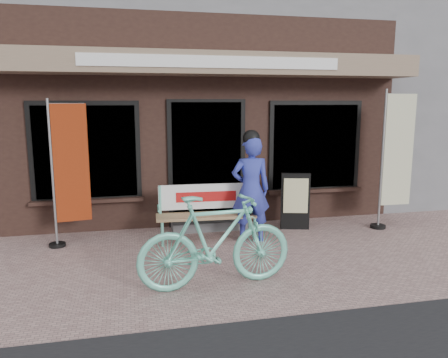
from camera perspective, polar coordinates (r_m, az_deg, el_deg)
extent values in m
plane|color=#A88581|center=(5.96, 1.26, -11.17)|extent=(70.00, 70.00, 0.00)
cube|color=black|center=(10.49, -5.24, 8.10)|extent=(7.00, 6.00, 3.60)
cube|color=#89735D|center=(7.19, -1.87, 14.79)|extent=(7.00, 0.80, 0.35)
cube|color=white|center=(6.79, -1.21, 15.07)|extent=(4.00, 0.02, 0.18)
cube|color=black|center=(7.57, -2.25, 2.03)|extent=(1.20, 0.06, 2.10)
cube|color=black|center=(7.56, -2.24, 2.02)|extent=(1.35, 0.04, 2.20)
cube|color=black|center=(7.45, -17.61, 3.38)|extent=(1.60, 0.06, 1.50)
cube|color=black|center=(8.13, 11.78, 4.17)|extent=(1.60, 0.06, 1.50)
cube|color=black|center=(7.44, -17.62, 3.37)|extent=(1.75, 0.04, 1.65)
cube|color=black|center=(8.12, 11.81, 4.16)|extent=(1.75, 0.04, 1.65)
cube|color=black|center=(7.52, -17.32, -2.73)|extent=(1.80, 0.18, 0.06)
cube|color=black|center=(8.20, 11.75, -1.45)|extent=(1.80, 0.18, 0.06)
cube|color=#59595B|center=(7.56, -1.89, -5.92)|extent=(1.30, 0.45, 0.15)
cylinder|color=#6DD5B9|center=(6.69, -8.03, -7.19)|extent=(0.04, 0.04, 0.37)
cylinder|color=#6DD5B9|center=(7.03, -8.11, -6.33)|extent=(0.04, 0.04, 0.37)
cylinder|color=#6DD5B9|center=(6.87, 4.02, -6.64)|extent=(0.04, 0.04, 0.37)
cylinder|color=#6DD5B9|center=(7.20, 3.35, -5.84)|extent=(0.04, 0.04, 0.37)
cube|color=#9F7E57|center=(6.85, -2.13, -4.81)|extent=(1.62, 0.48, 0.04)
cylinder|color=#6DD5B9|center=(6.92, -8.35, -2.86)|extent=(0.04, 0.04, 0.49)
cylinder|color=#6DD5B9|center=(7.09, 3.53, -2.44)|extent=(0.04, 0.04, 0.49)
cube|color=white|center=(6.97, -2.36, -2.28)|extent=(1.51, 0.11, 0.40)
cube|color=#B21414|center=(6.95, -2.33, -2.32)|extent=(0.96, 0.06, 0.16)
cylinder|color=#6DD5B9|center=(6.76, -8.53, -3.80)|extent=(0.05, 0.39, 0.04)
cylinder|color=#6DD5B9|center=(6.95, 4.07, -3.32)|extent=(0.05, 0.39, 0.04)
imported|color=#2F39A4|center=(6.75, 3.51, -1.38)|extent=(0.63, 0.44, 1.64)
sphere|color=black|center=(6.64, 3.58, 5.31)|extent=(0.29, 0.29, 0.26)
imported|color=#6DD5B9|center=(5.14, -1.08, -8.13)|extent=(1.89, 0.67, 1.11)
cylinder|color=gray|center=(6.88, -21.50, 0.55)|extent=(0.04, 0.04, 2.21)
cylinder|color=gray|center=(6.80, -19.92, 9.22)|extent=(0.50, 0.10, 0.02)
cube|color=maroon|center=(6.86, -19.32, 1.93)|extent=(0.50, 0.11, 1.76)
cylinder|color=black|center=(7.13, -20.93, -8.04)|extent=(0.27, 0.27, 0.05)
cylinder|color=gray|center=(7.83, 19.95, 2.31)|extent=(0.04, 0.04, 2.37)
cylinder|color=gray|center=(7.91, 22.13, 10.23)|extent=(0.54, 0.03, 0.03)
cube|color=beige|center=(7.97, 21.81, 3.49)|extent=(0.54, 0.04, 1.88)
cylinder|color=black|center=(8.06, 19.45, -5.85)|extent=(0.26, 0.26, 0.05)
cube|color=black|center=(7.54, 9.29, -2.89)|extent=(0.49, 0.21, 0.97)
cube|color=beige|center=(7.46, 9.36, -2.17)|extent=(0.40, 0.13, 0.59)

